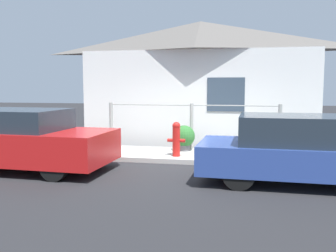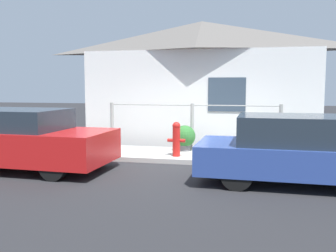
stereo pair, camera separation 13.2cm
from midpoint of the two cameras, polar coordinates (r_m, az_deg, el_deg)
ground_plane at (r=9.12m, az=2.50°, el=-5.88°), size 60.00×60.00×0.00m
sidewalk at (r=9.97m, az=3.40°, el=-4.52°), size 24.00×1.77×0.12m
house at (r=12.33m, az=5.40°, el=12.21°), size 7.63×2.23×3.98m
fence at (r=10.58m, az=4.07°, el=0.28°), size 4.90×0.10×1.29m
car_left at (r=9.16m, az=-21.34°, el=-1.89°), size 4.22×1.92×1.37m
car_right at (r=7.69m, az=20.77°, el=-3.49°), size 4.28×1.82×1.33m
fire_hydrant at (r=9.48m, az=1.68°, el=-1.89°), size 0.45×0.20×0.88m
potted_plant_near_hydrant at (r=10.31m, az=2.94°, el=-1.68°), size 0.59×0.59×0.70m
potted_plant_by_fence at (r=10.86m, az=-11.15°, el=-2.13°), size 0.35×0.35×0.48m
potted_plant_corner at (r=10.04m, az=18.72°, el=-2.66°), size 0.47×0.47×0.57m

